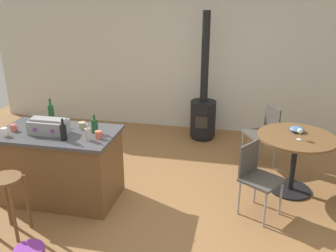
{
  "coord_description": "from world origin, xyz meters",
  "views": [
    {
      "loc": [
        0.77,
        -3.61,
        2.47
      ],
      "look_at": [
        -0.06,
        0.26,
        0.96
      ],
      "focal_mm": 38.43,
      "sensor_mm": 36.0,
      "label": 1
    }
  ],
  "objects_px": {
    "cup_2": "(82,125)",
    "toolbox": "(49,126)",
    "bottle_1": "(51,113)",
    "wooden_stool": "(8,193)",
    "dining_table": "(295,149)",
    "folding_chair_left": "(264,131)",
    "cup_4": "(13,128)",
    "wood_stove": "(203,110)",
    "bottle_2": "(63,132)",
    "cup_1": "(99,135)",
    "folding_chair_near": "(257,174)",
    "cup_3": "(4,132)",
    "wine_glass": "(300,131)",
    "kitchen_island": "(61,165)",
    "cup_0": "(33,119)",
    "bottle_0": "(88,134)",
    "bottle_3": "(95,126)",
    "serving_bowl": "(297,129)"
  },
  "relations": [
    {
      "from": "bottle_0",
      "to": "cup_3",
      "type": "distance_m",
      "value": 0.99
    },
    {
      "from": "cup_4",
      "to": "wood_stove",
      "type": "bearing_deg",
      "value": 49.83
    },
    {
      "from": "toolbox",
      "to": "serving_bowl",
      "type": "xyz_separation_m",
      "value": [
        2.89,
        0.96,
        -0.17
      ]
    },
    {
      "from": "bottle_1",
      "to": "cup_4",
      "type": "xyz_separation_m",
      "value": [
        -0.3,
        -0.36,
        -0.08
      ]
    },
    {
      "from": "folding_chair_near",
      "to": "cup_0",
      "type": "bearing_deg",
      "value": 178.51
    },
    {
      "from": "bottle_1",
      "to": "serving_bowl",
      "type": "relative_size",
      "value": 1.75
    },
    {
      "from": "bottle_3",
      "to": "cup_0",
      "type": "xyz_separation_m",
      "value": [
        -0.91,
        0.17,
        -0.04
      ]
    },
    {
      "from": "cup_3",
      "to": "serving_bowl",
      "type": "xyz_separation_m",
      "value": [
        3.35,
        1.14,
        -0.13
      ]
    },
    {
      "from": "wooden_stool",
      "to": "cup_2",
      "type": "height_order",
      "value": "cup_2"
    },
    {
      "from": "bottle_1",
      "to": "cup_2",
      "type": "relative_size",
      "value": 2.52
    },
    {
      "from": "kitchen_island",
      "to": "wine_glass",
      "type": "relative_size",
      "value": 9.91
    },
    {
      "from": "kitchen_island",
      "to": "folding_chair_left",
      "type": "height_order",
      "value": "kitchen_island"
    },
    {
      "from": "cup_1",
      "to": "cup_3",
      "type": "relative_size",
      "value": 1.06
    },
    {
      "from": "folding_chair_near",
      "to": "cup_4",
      "type": "relative_size",
      "value": 7.96
    },
    {
      "from": "serving_bowl",
      "to": "wine_glass",
      "type": "bearing_deg",
      "value": -90.55
    },
    {
      "from": "cup_0",
      "to": "toolbox",
      "type": "bearing_deg",
      "value": -37.07
    },
    {
      "from": "cup_0",
      "to": "cup_1",
      "type": "height_order",
      "value": "cup_0"
    },
    {
      "from": "bottle_3",
      "to": "cup_1",
      "type": "height_order",
      "value": "bottle_3"
    },
    {
      "from": "bottle_1",
      "to": "wine_glass",
      "type": "distance_m",
      "value": 3.07
    },
    {
      "from": "wood_stove",
      "to": "bottle_0",
      "type": "relative_size",
      "value": 11.21
    },
    {
      "from": "wooden_stool",
      "to": "bottle_1",
      "type": "distance_m",
      "value": 1.19
    },
    {
      "from": "wood_stove",
      "to": "bottle_0",
      "type": "distance_m",
      "value": 2.68
    },
    {
      "from": "wood_stove",
      "to": "cup_2",
      "type": "relative_size",
      "value": 17.31
    },
    {
      "from": "wine_glass",
      "to": "cup_2",
      "type": "bearing_deg",
      "value": -169.23
    },
    {
      "from": "cup_2",
      "to": "toolbox",
      "type": "bearing_deg",
      "value": -145.79
    },
    {
      "from": "wooden_stool",
      "to": "wood_stove",
      "type": "xyz_separation_m",
      "value": [
        1.66,
        3.07,
        0.03
      ]
    },
    {
      "from": "dining_table",
      "to": "bottle_2",
      "type": "relative_size",
      "value": 3.81
    },
    {
      "from": "bottle_2",
      "to": "bottle_1",
      "type": "bearing_deg",
      "value": 130.19
    },
    {
      "from": "dining_table",
      "to": "bottle_1",
      "type": "relative_size",
      "value": 3.07
    },
    {
      "from": "wood_stove",
      "to": "bottle_0",
      "type": "height_order",
      "value": "wood_stove"
    },
    {
      "from": "folding_chair_left",
      "to": "cup_1",
      "type": "distance_m",
      "value": 2.51
    },
    {
      "from": "cup_1",
      "to": "cup_4",
      "type": "xyz_separation_m",
      "value": [
        -1.08,
        0.0,
        -0.0
      ]
    },
    {
      "from": "bottle_1",
      "to": "wooden_stool",
      "type": "bearing_deg",
      "value": -88.24
    },
    {
      "from": "kitchen_island",
      "to": "cup_0",
      "type": "bearing_deg",
      "value": 152.01
    },
    {
      "from": "folding_chair_near",
      "to": "cup_2",
      "type": "distance_m",
      "value": 2.13
    },
    {
      "from": "bottle_2",
      "to": "cup_1",
      "type": "height_order",
      "value": "bottle_2"
    },
    {
      "from": "bottle_0",
      "to": "cup_4",
      "type": "xyz_separation_m",
      "value": [
        -0.98,
        0.08,
        -0.03
      ]
    },
    {
      "from": "bottle_3",
      "to": "cup_1",
      "type": "distance_m",
      "value": 0.19
    },
    {
      "from": "wine_glass",
      "to": "bottle_2",
      "type": "bearing_deg",
      "value": -161.89
    },
    {
      "from": "bottle_2",
      "to": "cup_2",
      "type": "bearing_deg",
      "value": 81.9
    },
    {
      "from": "toolbox",
      "to": "cup_1",
      "type": "distance_m",
      "value": 0.63
    },
    {
      "from": "folding_chair_near",
      "to": "cup_3",
      "type": "distance_m",
      "value": 2.93
    },
    {
      "from": "bottle_3",
      "to": "cup_3",
      "type": "bearing_deg",
      "value": -162.33
    },
    {
      "from": "folding_chair_near",
      "to": "cup_1",
      "type": "distance_m",
      "value": 1.85
    },
    {
      "from": "wooden_stool",
      "to": "cup_2",
      "type": "distance_m",
      "value": 1.13
    },
    {
      "from": "folding_chair_left",
      "to": "cup_3",
      "type": "relative_size",
      "value": 8.19
    },
    {
      "from": "folding_chair_left",
      "to": "cup_3",
      "type": "distance_m",
      "value": 3.49
    },
    {
      "from": "wooden_stool",
      "to": "bottle_1",
      "type": "xyz_separation_m",
      "value": [
        -0.03,
        1.07,
        0.52
      ]
    },
    {
      "from": "cup_0",
      "to": "wooden_stool",
      "type": "bearing_deg",
      "value": -75.04
    },
    {
      "from": "folding_chair_left",
      "to": "toolbox",
      "type": "relative_size",
      "value": 2.0
    }
  ]
}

